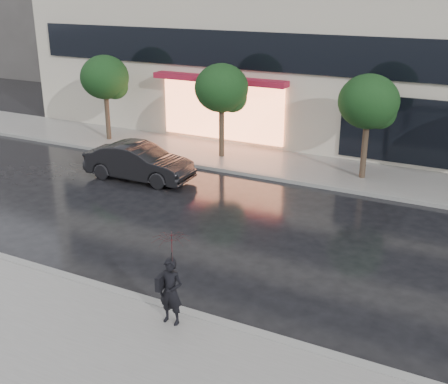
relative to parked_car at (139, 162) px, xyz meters
The scene contains 10 objects.
ground 7.66m from the parked_car, 53.98° to the right, with size 120.00×120.00×0.00m, color black.
sidewalk_near 10.46m from the parked_car, 64.53° to the right, with size 60.00×4.50×0.12m, color slate.
sidewalk_far 6.10m from the parked_car, 42.24° to the left, with size 60.00×3.50×0.12m, color slate.
curb_near 8.48m from the parked_car, 57.96° to the right, with size 60.00×0.25×0.14m, color gray.
curb_far 5.09m from the parked_car, 27.40° to the left, with size 60.00×0.25×0.14m, color gray.
tree_far_west 6.30m from the parked_car, 139.09° to the left, with size 2.20×2.20×3.99m.
tree_mid_west 4.72m from the parked_car, 68.11° to the left, with size 2.20×2.20×3.99m.
tree_mid_east 8.77m from the parked_car, 27.06° to the left, with size 2.20×2.20×3.99m.
parked_car is the anchor object (origin of this frame).
pedestrian_with_umbrella 10.03m from the parked_car, 50.16° to the right, with size 0.85×0.86×2.12m.
Camera 1 is at (7.70, -10.16, 6.99)m, focal length 45.00 mm.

